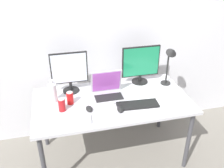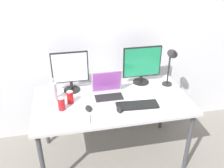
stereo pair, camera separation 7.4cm
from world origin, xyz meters
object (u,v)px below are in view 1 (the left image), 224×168
water_bottle (53,92)px  soda_can_by_laptop (62,105)px  keyboard_main (138,105)px  monitor_center (141,64)px  keyboard_aux (67,121)px  monitor_left (69,71)px  soda_can_near_keyboard (70,98)px  mouse_by_laptop (120,109)px  desk_lamp (170,59)px  laptop_silver (108,91)px  work_desk (112,105)px  mouse_by_keyboard (89,109)px

water_bottle → soda_can_by_laptop: (0.07, -0.18, -0.05)m
keyboard_main → soda_can_by_laptop: 0.72m
monitor_center → keyboard_aux: bearing=-147.3°
monitor_center → soda_can_by_laptop: (-0.89, -0.36, -0.16)m
monitor_left → water_bottle: bearing=-138.4°
water_bottle → soda_can_near_keyboard: (0.16, -0.07, -0.05)m
mouse_by_laptop → desk_lamp: 0.78m
keyboard_main → desk_lamp: (0.45, 0.30, 0.31)m
water_bottle → desk_lamp: (1.23, 0.04, 0.21)m
laptop_silver → water_bottle: (-0.54, 0.03, 0.05)m
work_desk → mouse_by_keyboard: (-0.25, -0.13, 0.08)m
keyboard_aux → soda_can_by_laptop: size_ratio=3.31×
mouse_by_laptop → water_bottle: water_bottle is taller
work_desk → keyboard_aux: keyboard_aux is taller
monitor_left → work_desk: bearing=-35.2°
mouse_by_laptop → soda_can_by_laptop: bearing=171.8°
monitor_left → mouse_by_keyboard: size_ratio=4.40×
soda_can_by_laptop → keyboard_aux: bearing=-81.1°
monitor_center → desk_lamp: (0.27, -0.15, 0.09)m
work_desk → mouse_by_laptop: size_ratio=14.98×
monitor_center → soda_can_near_keyboard: (-0.80, -0.26, -0.16)m
mouse_by_laptop → desk_lamp: size_ratio=0.22×
laptop_silver → soda_can_near_keyboard: 0.39m
monitor_center → work_desk: bearing=-143.6°
keyboard_main → soda_can_by_laptop: (-0.71, 0.09, 0.05)m
laptop_silver → keyboard_aux: bearing=-142.6°
mouse_by_keyboard → soda_can_near_keyboard: size_ratio=0.79×
soda_can_near_keyboard → soda_can_by_laptop: (-0.09, -0.10, 0.00)m
monitor_center → water_bottle: monitor_center is taller
work_desk → mouse_by_laptop: bearing=-82.0°
water_bottle → soda_can_by_laptop: bearing=-67.9°
keyboard_aux → soda_can_by_laptop: soda_can_by_laptop is taller
soda_can_near_keyboard → mouse_by_laptop: bearing=-28.3°
mouse_by_keyboard → water_bottle: 0.40m
keyboard_main → mouse_by_keyboard: (-0.47, 0.03, 0.01)m
work_desk → mouse_by_keyboard: size_ratio=15.67×
soda_can_near_keyboard → work_desk: bearing=-4.5°
soda_can_near_keyboard → monitor_center: bearing=17.8°
laptop_silver → soda_can_by_laptop: size_ratio=2.51×
keyboard_aux → mouse_by_laptop: bearing=11.2°
work_desk → keyboard_main: (0.21, -0.16, 0.07)m
monitor_center → water_bottle: bearing=-169.0°
monitor_left → monitor_center: bearing=1.6°
monitor_center → laptop_silver: monitor_center is taller
mouse_by_keyboard → soda_can_near_keyboard: (-0.16, 0.16, 0.04)m
mouse_by_laptop → soda_can_near_keyboard: (-0.44, 0.24, 0.05)m
desk_lamp → water_bottle: bearing=-178.2°
water_bottle → laptop_silver: bearing=-3.3°
monitor_center → soda_can_by_laptop: size_ratio=3.37×
work_desk → monitor_left: size_ratio=3.56×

